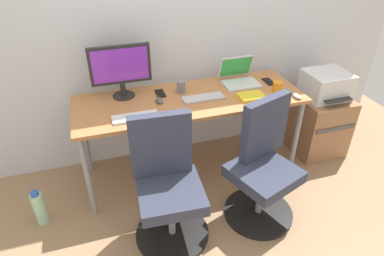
% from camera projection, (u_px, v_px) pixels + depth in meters
% --- Properties ---
extents(ground_plane, '(5.28, 5.28, 0.00)m').
position_uv_depth(ground_plane, '(190.00, 169.00, 3.15)').
color(ground_plane, '#9E7A56').
extents(back_wall, '(4.40, 0.04, 2.60)m').
position_uv_depth(back_wall, '(176.00, 17.00, 2.78)').
color(back_wall, silver).
rests_on(back_wall, ground).
extents(desk, '(1.88, 0.66, 0.75)m').
position_uv_depth(desk, '(190.00, 105.00, 2.78)').
color(desk, '#B77542').
rests_on(desk, ground).
extents(office_chair_left, '(0.54, 0.54, 0.94)m').
position_uv_depth(office_chair_left, '(168.00, 187.00, 2.33)').
color(office_chair_left, black).
rests_on(office_chair_left, ground).
extents(office_chair_right, '(0.56, 0.56, 0.94)m').
position_uv_depth(office_chair_right, '(263.00, 167.00, 2.51)').
color(office_chair_right, black).
rests_on(office_chair_right, ground).
extents(side_cabinet, '(0.46, 0.52, 0.58)m').
position_uv_depth(side_cabinet, '(317.00, 123.00, 3.29)').
color(side_cabinet, '#996B47').
rests_on(side_cabinet, ground).
extents(printer, '(0.38, 0.40, 0.24)m').
position_uv_depth(printer, '(326.00, 85.00, 3.07)').
color(printer, silver).
rests_on(printer, side_cabinet).
extents(water_bottle_on_floor, '(0.09, 0.09, 0.31)m').
position_uv_depth(water_bottle_on_floor, '(39.00, 208.00, 2.53)').
color(water_bottle_on_floor, '#A5D8B2').
rests_on(water_bottle_on_floor, ground).
extents(desktop_monitor, '(0.48, 0.18, 0.43)m').
position_uv_depth(desktop_monitor, '(120.00, 68.00, 2.63)').
color(desktop_monitor, '#262626').
rests_on(desktop_monitor, desk).
extents(open_laptop, '(0.31, 0.29, 0.22)m').
position_uv_depth(open_laptop, '(239.00, 77.00, 2.96)').
color(open_laptop, silver).
rests_on(open_laptop, desk).
extents(keyboard_by_monitor, '(0.34, 0.12, 0.02)m').
position_uv_depth(keyboard_by_monitor, '(135.00, 117.00, 2.46)').
color(keyboard_by_monitor, silver).
rests_on(keyboard_by_monitor, desk).
extents(keyboard_by_laptop, '(0.34, 0.12, 0.02)m').
position_uv_depth(keyboard_by_laptop, '(203.00, 98.00, 2.72)').
color(keyboard_by_laptop, '#B7B7B7').
rests_on(keyboard_by_laptop, desk).
extents(mouse_by_monitor, '(0.06, 0.10, 0.03)m').
position_uv_depth(mouse_by_monitor, '(159.00, 100.00, 2.67)').
color(mouse_by_monitor, '#515156').
rests_on(mouse_by_monitor, desk).
extents(mouse_by_laptop, '(0.06, 0.10, 0.03)m').
position_uv_depth(mouse_by_laptop, '(297.00, 96.00, 2.73)').
color(mouse_by_laptop, '#B7B7B7').
rests_on(mouse_by_laptop, desk).
extents(coffee_mug, '(0.08, 0.08, 0.09)m').
position_uv_depth(coffee_mug, '(278.00, 87.00, 2.82)').
color(coffee_mug, orange).
rests_on(coffee_mug, desk).
extents(pen_cup, '(0.07, 0.07, 0.10)m').
position_uv_depth(pen_cup, '(181.00, 87.00, 2.80)').
color(pen_cup, slate).
rests_on(pen_cup, desk).
extents(phone_near_monitor, '(0.07, 0.14, 0.01)m').
position_uv_depth(phone_near_monitor, '(160.00, 93.00, 2.80)').
color(phone_near_monitor, black).
rests_on(phone_near_monitor, desk).
extents(phone_near_laptop, '(0.07, 0.14, 0.01)m').
position_uv_depth(phone_near_laptop, '(269.00, 82.00, 3.00)').
color(phone_near_laptop, black).
rests_on(phone_near_laptop, desk).
extents(notebook, '(0.21, 0.15, 0.03)m').
position_uv_depth(notebook, '(251.00, 96.00, 2.74)').
color(notebook, yellow).
rests_on(notebook, desk).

